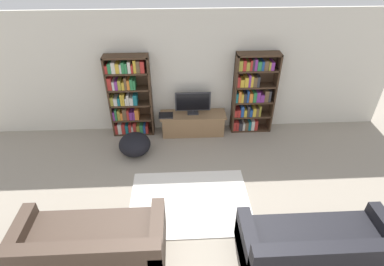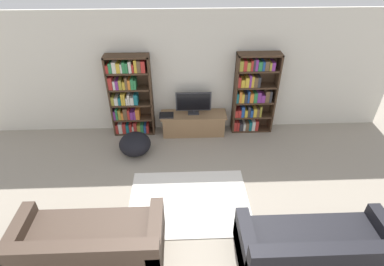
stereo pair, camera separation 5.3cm
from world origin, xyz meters
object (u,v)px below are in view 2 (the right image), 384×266
Objects in this scene: bookshelf_left at (129,97)px; beanbag_ottoman at (135,144)px; laptop at (166,115)px; bookshelf_right at (253,94)px; couch_left_sectional at (89,247)px; couch_right_sofa at (318,251)px; tv_stand at (193,123)px; television at (193,103)px.

bookshelf_left reaches higher than beanbag_ottoman.
laptop is at bearing -11.24° from bookshelf_left.
couch_left_sectional is (-2.83, -3.19, -0.62)m from bookshelf_right.
couch_right_sofa is (3.07, -0.19, -0.01)m from couch_left_sectional.
beanbag_ottoman is (-2.74, 2.58, -0.05)m from couch_right_sofa.
bookshelf_right is 1.43m from tv_stand.
tv_stand is 0.64m from laptop.
bookshelf_right is at bearing 94.21° from couch_right_sofa.
laptop reaches higher than beanbag_ottoman.
beanbag_ottoman is (-2.49, -0.80, -0.67)m from bookshelf_right.
television is at bearing 30.59° from beanbag_ottoman.
couch_left_sectional is 0.96× the size of couch_right_sofa.
couch_right_sofa is (1.52, -3.27, 0.02)m from tv_stand.
tv_stand is 2.25× the size of beanbag_ottoman.
television is 3.66m from couch_right_sofa.
bookshelf_left is 1.50m from tv_stand.
bookshelf_left is 0.90× the size of couch_left_sectional.
beanbag_ottoman is (0.14, -0.80, -0.67)m from bookshelf_left.
beanbag_ottoman is at bearing 81.93° from couch_left_sectional.
couch_right_sofa reaches higher than couch_left_sectional.
laptop is (-1.86, -0.15, -0.39)m from bookshelf_right.
bookshelf_right is (2.63, 0.00, 0.01)m from bookshelf_left.
bookshelf_right is at bearing 4.74° from laptop.
tv_stand is at bearing -175.17° from bookshelf_right.
beanbag_ottoman is at bearing -150.36° from tv_stand.
laptop is 0.94m from beanbag_ottoman.
bookshelf_right is 1.91m from laptop.
bookshelf_right is at bearing 0.02° from bookshelf_left.
television is 1.51m from beanbag_ottoman.
television is at bearing 114.79° from couch_right_sofa.
television is (1.36, -0.08, -0.13)m from bookshelf_left.
bookshelf_left is 4.48m from couch_right_sofa.
beanbag_ottoman is (-1.21, -0.69, -0.02)m from tv_stand.
tv_stand is at bearing -90.00° from television.
couch_left_sectional is at bearing -116.75° from tv_stand.
tv_stand is 1.89× the size of television.
couch_left_sectional is (-1.55, -3.11, -0.48)m from television.
bookshelf_right is 2.70m from beanbag_ottoman.
bookshelf_left is at bearing 100.14° from beanbag_ottoman.
bookshelf_left and bookshelf_right have the same top height.
bookshelf_left is 1.25× the size of tv_stand.
couch_left_sectional reaches higher than laptop.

